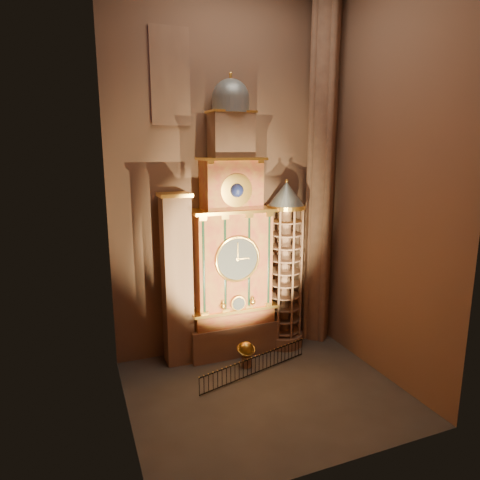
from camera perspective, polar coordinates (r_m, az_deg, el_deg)
name	(u,v)px	position (r m, az deg, el deg)	size (l,w,h in m)	color
floor	(265,391)	(24.13, 3.31, -19.49)	(14.00, 14.00, 0.00)	#383330
wall_back	(225,176)	(26.14, -1.98, 8.53)	(22.00, 22.00, 0.00)	brown
wall_left	(116,189)	(18.73, -16.22, 6.61)	(22.00, 22.00, 0.00)	brown
wall_right	(386,180)	(24.42, 18.86, 7.63)	(22.00, 22.00, 0.00)	brown
astronomical_clock	(232,249)	(25.82, -1.14, -1.22)	(5.60, 2.41, 16.70)	#8C634C
portrait_tower	(177,279)	(25.30, -8.40, -5.23)	(1.80, 1.60, 10.20)	#8C634C
stair_turret	(285,267)	(27.33, 5.98, -3.59)	(2.50, 2.50, 10.80)	#8C634C
gothic_pier	(321,175)	(27.92, 10.75, 8.56)	(2.04, 2.04, 22.00)	#8C634C
stained_glass_window	(170,76)	(25.41, -9.29, 20.72)	(2.20, 0.14, 5.20)	navy
celestial_globe	(246,352)	(25.95, 0.84, -14.69)	(1.09, 1.03, 1.55)	#8C634C
iron_railing	(255,365)	(25.34, 2.05, -16.34)	(7.23, 2.10, 1.04)	black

